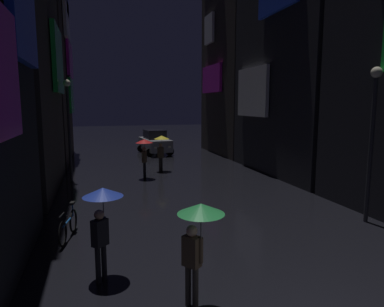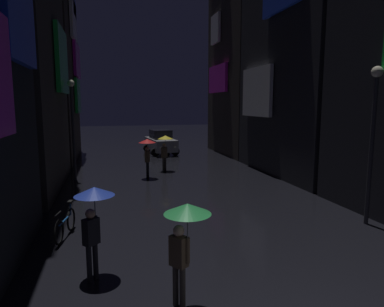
{
  "view_description": "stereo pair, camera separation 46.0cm",
  "coord_description": "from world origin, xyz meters",
  "px_view_note": "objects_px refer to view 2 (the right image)",
  "views": [
    {
      "loc": [
        -3.72,
        -3.96,
        3.96
      ],
      "look_at": [
        0.0,
        9.16,
        1.98
      ],
      "focal_mm": 32.0,
      "sensor_mm": 36.0,
      "label": 1
    },
    {
      "loc": [
        -3.27,
        -4.08,
        3.96
      ],
      "look_at": [
        0.0,
        9.16,
        1.98
      ],
      "focal_mm": 32.0,
      "sensor_mm": 36.0,
      "label": 2
    }
  ],
  "objects_px": {
    "streetlamp_right_near": "(373,126)",
    "streetlamp_left_far": "(72,118)",
    "pedestrian_midstreet_centre_yellow": "(165,143)",
    "bicycle_parked_at_storefront": "(65,224)",
    "pedestrian_foreground_left_red": "(147,147)",
    "pedestrian_foreground_right_blue": "(93,207)",
    "pedestrian_far_right_green": "(185,226)",
    "car_distant": "(161,142)"
  },
  "relations": [
    {
      "from": "car_distant",
      "to": "streetlamp_right_near",
      "type": "bearing_deg",
      "value": -76.81
    },
    {
      "from": "car_distant",
      "to": "streetlamp_left_far",
      "type": "bearing_deg",
      "value": -124.44
    },
    {
      "from": "bicycle_parked_at_storefront",
      "to": "streetlamp_left_far",
      "type": "distance_m",
      "value": 8.62
    },
    {
      "from": "pedestrian_foreground_left_red",
      "to": "bicycle_parked_at_storefront",
      "type": "relative_size",
      "value": 1.18
    },
    {
      "from": "pedestrian_foreground_left_red",
      "to": "pedestrian_midstreet_centre_yellow",
      "type": "xyz_separation_m",
      "value": [
        1.23,
        1.63,
        0.0
      ]
    },
    {
      "from": "pedestrian_midstreet_centre_yellow",
      "to": "car_distant",
      "type": "relative_size",
      "value": 0.49
    },
    {
      "from": "bicycle_parked_at_storefront",
      "to": "pedestrian_foreground_right_blue",
      "type": "bearing_deg",
      "value": -70.77
    },
    {
      "from": "pedestrian_foreground_right_blue",
      "to": "streetlamp_right_near",
      "type": "relative_size",
      "value": 0.41
    },
    {
      "from": "pedestrian_foreground_right_blue",
      "to": "pedestrian_midstreet_centre_yellow",
      "type": "distance_m",
      "value": 12.62
    },
    {
      "from": "pedestrian_midstreet_centre_yellow",
      "to": "bicycle_parked_at_storefront",
      "type": "distance_m",
      "value": 10.49
    },
    {
      "from": "pedestrian_foreground_right_blue",
      "to": "pedestrian_midstreet_centre_yellow",
      "type": "bearing_deg",
      "value": 73.29
    },
    {
      "from": "pedestrian_foreground_left_red",
      "to": "car_distant",
      "type": "height_order",
      "value": "pedestrian_foreground_left_red"
    },
    {
      "from": "pedestrian_midstreet_centre_yellow",
      "to": "streetlamp_right_near",
      "type": "xyz_separation_m",
      "value": [
        5.02,
        -10.54,
        1.57
      ]
    },
    {
      "from": "car_distant",
      "to": "streetlamp_left_far",
      "type": "relative_size",
      "value": 0.83
    },
    {
      "from": "car_distant",
      "to": "streetlamp_left_far",
      "type": "distance_m",
      "value": 10.56
    },
    {
      "from": "pedestrian_midstreet_centre_yellow",
      "to": "bicycle_parked_at_storefront",
      "type": "height_order",
      "value": "pedestrian_midstreet_centre_yellow"
    },
    {
      "from": "streetlamp_right_near",
      "to": "pedestrian_foreground_left_red",
      "type": "bearing_deg",
      "value": 125.02
    },
    {
      "from": "pedestrian_foreground_left_red",
      "to": "streetlamp_left_far",
      "type": "xyz_separation_m",
      "value": [
        -3.76,
        0.39,
        1.59
      ]
    },
    {
      "from": "pedestrian_midstreet_centre_yellow",
      "to": "pedestrian_far_right_green",
      "type": "bearing_deg",
      "value": -97.89
    },
    {
      "from": "car_distant",
      "to": "bicycle_parked_at_storefront",
      "type": "bearing_deg",
      "value": -108.09
    },
    {
      "from": "pedestrian_midstreet_centre_yellow",
      "to": "streetlamp_left_far",
      "type": "xyz_separation_m",
      "value": [
        -4.98,
        -1.24,
        1.59
      ]
    },
    {
      "from": "streetlamp_left_far",
      "to": "pedestrian_foreground_right_blue",
      "type": "bearing_deg",
      "value": -82.87
    },
    {
      "from": "pedestrian_foreground_right_blue",
      "to": "bicycle_parked_at_storefront",
      "type": "relative_size",
      "value": 1.18
    },
    {
      "from": "pedestrian_far_right_green",
      "to": "pedestrian_foreground_right_blue",
      "type": "xyz_separation_m",
      "value": [
        -1.72,
        1.67,
        0.0
      ]
    },
    {
      "from": "pedestrian_foreground_left_red",
      "to": "streetlamp_right_near",
      "type": "distance_m",
      "value": 10.99
    },
    {
      "from": "streetlamp_left_far",
      "to": "pedestrian_foreground_left_red",
      "type": "bearing_deg",
      "value": -5.96
    },
    {
      "from": "bicycle_parked_at_storefront",
      "to": "pedestrian_foreground_left_red",
      "type": "bearing_deg",
      "value": 66.53
    },
    {
      "from": "pedestrian_foreground_left_red",
      "to": "pedestrian_foreground_right_blue",
      "type": "relative_size",
      "value": 1.0
    },
    {
      "from": "pedestrian_far_right_green",
      "to": "car_distant",
      "type": "height_order",
      "value": "pedestrian_far_right_green"
    },
    {
      "from": "pedestrian_midstreet_centre_yellow",
      "to": "streetlamp_right_near",
      "type": "bearing_deg",
      "value": -64.55
    },
    {
      "from": "pedestrian_far_right_green",
      "to": "pedestrian_midstreet_centre_yellow",
      "type": "bearing_deg",
      "value": 82.11
    },
    {
      "from": "streetlamp_right_near",
      "to": "streetlamp_left_far",
      "type": "bearing_deg",
      "value": 137.07
    },
    {
      "from": "pedestrian_foreground_right_blue",
      "to": "streetlamp_right_near",
      "type": "height_order",
      "value": "streetlamp_right_near"
    },
    {
      "from": "pedestrian_far_right_green",
      "to": "pedestrian_foreground_right_blue",
      "type": "relative_size",
      "value": 1.0
    },
    {
      "from": "bicycle_parked_at_storefront",
      "to": "car_distant",
      "type": "bearing_deg",
      "value": 71.91
    },
    {
      "from": "bicycle_parked_at_storefront",
      "to": "pedestrian_midstreet_centre_yellow",
      "type": "bearing_deg",
      "value": 63.91
    },
    {
      "from": "pedestrian_far_right_green",
      "to": "bicycle_parked_at_storefront",
      "type": "xyz_separation_m",
      "value": [
        -2.67,
        4.4,
        -1.28
      ]
    },
    {
      "from": "pedestrian_foreground_right_blue",
      "to": "pedestrian_foreground_left_red",
      "type": "bearing_deg",
      "value": 77.07
    },
    {
      "from": "streetlamp_right_near",
      "to": "streetlamp_left_far",
      "type": "relative_size",
      "value": 0.99
    },
    {
      "from": "pedestrian_foreground_right_blue",
      "to": "bicycle_parked_at_storefront",
      "type": "bearing_deg",
      "value": 109.23
    },
    {
      "from": "pedestrian_foreground_left_red",
      "to": "pedestrian_far_right_green",
      "type": "distance_m",
      "value": 12.14
    },
    {
      "from": "pedestrian_far_right_green",
      "to": "streetlamp_right_near",
      "type": "distance_m",
      "value": 7.79
    }
  ]
}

